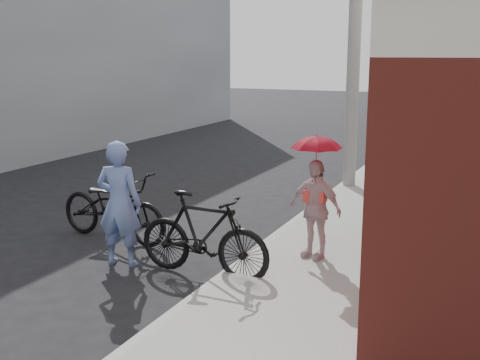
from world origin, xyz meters
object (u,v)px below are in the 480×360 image
Objects in this scene: kimono_woman at (315,209)px; planter at (382,222)px; bike_right at (203,235)px; utility_pole at (355,30)px; bike_left at (113,206)px; officer at (119,204)px.

planter is (0.61, 1.92, -0.62)m from kimono_woman.
utility_pole is at bearing -3.57° from bike_right.
utility_pole reaches higher than bike_left.
bike_left is at bearing 69.26° from bike_right.
kimono_woman is 2.11m from planter.
bike_right is (1.31, 0.08, -0.32)m from officer.
utility_pole is 5.68m from kimono_woman.
kimono_woman is at bearing -81.51° from utility_pole.
utility_pole is 6.51m from bike_left.
bike_right is (2.12, -0.85, 0.03)m from bike_left.
officer reaches higher than planter.
utility_pole is 3.24× the size of bike_left.
utility_pole is 4.68m from planter.
kimono_woman is (3.36, 0.23, 0.27)m from bike_left.
officer is 1.27× the size of kimono_woman.
bike_left is 5.85× the size of planter.
kimono_woman reaches higher than planter.
utility_pole reaches higher than bike_right.
utility_pole reaches higher than kimono_woman.
kimono_woman is 3.88× the size of planter.
officer is at bearing -140.04° from kimono_woman.
bike_right is 3.55m from planter.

